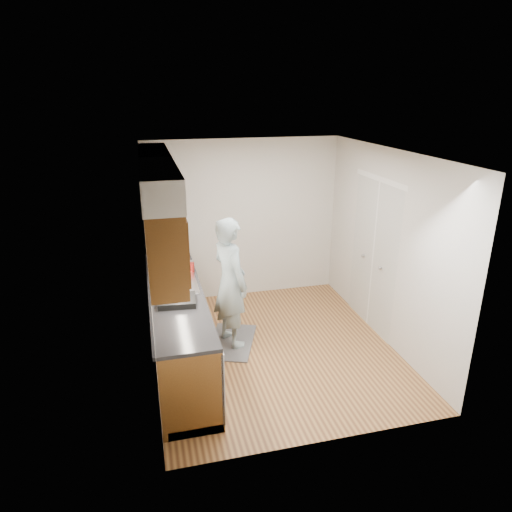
# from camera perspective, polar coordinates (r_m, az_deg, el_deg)

# --- Properties ---
(floor) EXTENTS (3.50, 3.50, 0.00)m
(floor) POSITION_cam_1_polar(r_m,az_deg,el_deg) (6.08, 2.21, -11.32)
(floor) COLOR #A3743D
(floor) RESTS_ON ground
(ceiling) EXTENTS (3.50, 3.50, 0.00)m
(ceiling) POSITION_cam_1_polar(r_m,az_deg,el_deg) (5.23, 2.58, 12.77)
(ceiling) COLOR white
(ceiling) RESTS_ON wall_left
(wall_left) EXTENTS (0.02, 3.50, 2.50)m
(wall_left) POSITION_cam_1_polar(r_m,az_deg,el_deg) (5.33, -13.29, -1.54)
(wall_left) COLOR beige
(wall_left) RESTS_ON floor
(wall_right) EXTENTS (0.02, 3.50, 2.50)m
(wall_right) POSITION_cam_1_polar(r_m,az_deg,el_deg) (6.11, 16.01, 1.00)
(wall_right) COLOR beige
(wall_right) RESTS_ON floor
(wall_back) EXTENTS (3.00, 0.02, 2.50)m
(wall_back) POSITION_cam_1_polar(r_m,az_deg,el_deg) (7.15, -1.58, 4.51)
(wall_back) COLOR beige
(wall_back) RESTS_ON floor
(counter) EXTENTS (0.64, 2.80, 1.30)m
(counter) POSITION_cam_1_polar(r_m,az_deg,el_deg) (5.65, -9.61, -8.48)
(counter) COLOR brown
(counter) RESTS_ON floor
(upper_cabinets) EXTENTS (0.47, 2.80, 1.21)m
(upper_cabinets) POSITION_cam_1_polar(r_m,az_deg,el_deg) (5.17, -12.05, 6.03)
(upper_cabinets) COLOR brown
(upper_cabinets) RESTS_ON wall_left
(closet_door) EXTENTS (0.02, 1.22, 2.05)m
(closet_door) POSITION_cam_1_polar(r_m,az_deg,el_deg) (6.42, 14.43, -0.05)
(closet_door) COLOR silver
(closet_door) RESTS_ON wall_right
(floor_mat) EXTENTS (0.86, 1.08, 0.02)m
(floor_mat) POSITION_cam_1_polar(r_m,az_deg,el_deg) (6.18, -3.08, -10.64)
(floor_mat) COLOR #5A5B5D
(floor_mat) RESTS_ON floor
(person) EXTENTS (0.66, 0.80, 1.93)m
(person) POSITION_cam_1_polar(r_m,az_deg,el_deg) (5.75, -3.26, -2.26)
(person) COLOR #899FA6
(person) RESTS_ON floor_mat
(soap_bottle_a) EXTENTS (0.12, 0.12, 0.26)m
(soap_bottle_a) POSITION_cam_1_polar(r_m,az_deg,el_deg) (5.92, -11.01, -1.05)
(soap_bottle_a) COLOR silver
(soap_bottle_a) RESTS_ON counter
(soap_bottle_b) EXTENTS (0.11, 0.12, 0.21)m
(soap_bottle_b) POSITION_cam_1_polar(r_m,az_deg,el_deg) (6.28, -9.43, 0.05)
(soap_bottle_b) COLOR silver
(soap_bottle_b) RESTS_ON counter
(soap_bottle_c) EXTENTS (0.18, 0.18, 0.16)m
(soap_bottle_c) POSITION_cam_1_polar(r_m,az_deg,el_deg) (6.31, -11.01, -0.18)
(soap_bottle_c) COLOR silver
(soap_bottle_c) RESTS_ON counter
(soda_can) EXTENTS (0.09, 0.09, 0.13)m
(soda_can) POSITION_cam_1_polar(r_m,az_deg,el_deg) (5.95, -8.04, -1.41)
(soda_can) COLOR #B2231E
(soda_can) RESTS_ON counter
(steel_can) EXTENTS (0.08, 0.08, 0.12)m
(steel_can) POSITION_cam_1_polar(r_m,az_deg,el_deg) (6.02, -8.05, -1.17)
(steel_can) COLOR #A5A5AA
(steel_can) RESTS_ON counter
(dish_rack) EXTENTS (0.43, 0.38, 0.06)m
(dish_rack) POSITION_cam_1_polar(r_m,az_deg,el_deg) (5.13, -9.83, -5.53)
(dish_rack) COLOR black
(dish_rack) RESTS_ON counter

